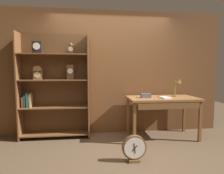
% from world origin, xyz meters
% --- Properties ---
extents(ground_plane, '(10.00, 10.00, 0.00)m').
position_xyz_m(ground_plane, '(0.00, 0.00, 0.00)').
color(ground_plane, brown).
extents(back_wood_panel, '(4.80, 0.05, 2.60)m').
position_xyz_m(back_wood_panel, '(0.00, 1.31, 1.30)').
color(back_wood_panel, brown).
rests_on(back_wood_panel, ground).
extents(bookshelf, '(1.35, 0.32, 2.07)m').
position_xyz_m(bookshelf, '(-1.17, 1.13, 1.04)').
color(bookshelf, brown).
rests_on(bookshelf, ground).
extents(workbench, '(1.36, 0.70, 0.82)m').
position_xyz_m(workbench, '(0.97, 0.84, 0.73)').
color(workbench, brown).
rests_on(workbench, ground).
extents(desk_lamp, '(0.19, 0.19, 0.38)m').
position_xyz_m(desk_lamp, '(1.33, 0.95, 1.05)').
color(desk_lamp, olive).
rests_on(desk_lamp, workbench).
extents(toolbox_small, '(0.19, 0.10, 0.08)m').
position_xyz_m(toolbox_small, '(0.63, 0.85, 0.86)').
color(toolbox_small, '#595960').
rests_on(toolbox_small, workbench).
extents(open_repair_manual, '(0.19, 0.24, 0.02)m').
position_xyz_m(open_repair_manual, '(0.98, 0.74, 0.83)').
color(open_repair_manual, silver).
rests_on(open_repair_manual, workbench).
extents(round_clock_large, '(0.36, 0.11, 0.40)m').
position_xyz_m(round_clock_large, '(0.19, -0.05, 0.20)').
color(round_clock_large, brown).
rests_on(round_clock_large, ground).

